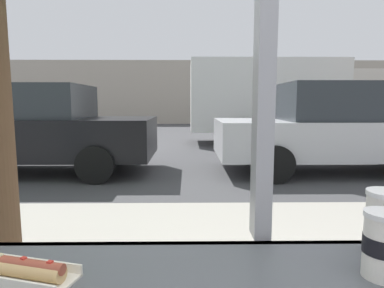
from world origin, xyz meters
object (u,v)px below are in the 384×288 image
(hotdog_tray_near, at_px, (21,270))
(parked_car_black, at_px, (31,128))
(parked_car_silver, at_px, (340,127))
(soda_cup_right, at_px, (383,244))
(box_truck, at_px, (287,98))

(hotdog_tray_near, relative_size, parked_car_black, 0.06)
(parked_car_black, relative_size, parked_car_silver, 0.97)
(parked_car_black, bearing_deg, soda_cup_right, -58.18)
(soda_cup_right, xyz_separation_m, box_truck, (2.83, 10.08, 0.48))
(parked_car_silver, bearing_deg, box_truck, 85.79)
(box_truck, bearing_deg, hotdog_tray_near, -109.96)
(soda_cup_right, height_order, box_truck, box_truck)
(parked_car_silver, relative_size, box_truck, 0.72)
(parked_car_black, bearing_deg, box_truck, 35.94)
(hotdog_tray_near, height_order, parked_car_silver, parked_car_silver)
(box_truck, bearing_deg, parked_car_silver, -94.21)
(hotdog_tray_near, relative_size, parked_car_silver, 0.06)
(soda_cup_right, relative_size, parked_car_silver, 0.07)
(soda_cup_right, xyz_separation_m, parked_car_silver, (2.50, 5.54, -0.15))
(hotdog_tray_near, bearing_deg, soda_cup_right, -0.09)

